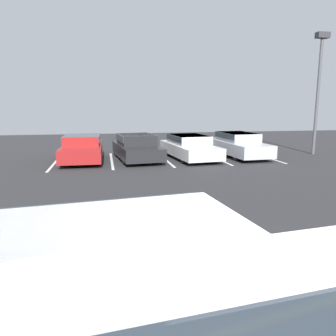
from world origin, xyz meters
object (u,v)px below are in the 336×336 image
Objects in this scene: parked_sedan_b at (137,146)px; parked_sedan_c at (189,146)px; wheel_stop_curb at (198,148)px; light_post at (319,79)px; parked_sedan_d at (238,144)px; parked_sedan_a at (82,147)px.

parked_sedan_b is 2.68m from parked_sedan_c.
parked_sedan_b reaches higher than wheel_stop_curb.
parked_sedan_b is at bearing -179.85° from light_post.
parked_sedan_d is at bearing 88.33° from parked_sedan_c.
parked_sedan_a is at bearing -97.40° from parked_sedan_b.
parked_sedan_c is 7.99m from light_post.
parked_sedan_a is 0.69× the size of light_post.
wheel_stop_curb is at bearing 122.02° from parked_sedan_b.
wheel_stop_curb is (-1.25, 3.18, -0.61)m from parked_sedan_d.
light_post is (12.52, -0.04, 3.41)m from parked_sedan_a.
light_post reaches higher than wheel_stop_curb.
light_post is at bearing 90.43° from parked_sedan_a.
parked_sedan_d is at bearing -68.57° from wheel_stop_curb.
parked_sedan_b is 5.30m from wheel_stop_curb.
parked_sedan_a is 12.98m from light_post.
parked_sedan_b is 5.40m from parked_sedan_d.
light_post is at bearing 85.46° from parked_sedan_c.
light_post reaches higher than parked_sedan_b.
wheel_stop_curb is (-5.74, 3.22, -4.01)m from light_post.
parked_sedan_a reaches higher than wheel_stop_curb.
light_post is 7.71m from wheel_stop_curb.
wheel_stop_curb is at bearing 150.71° from light_post.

